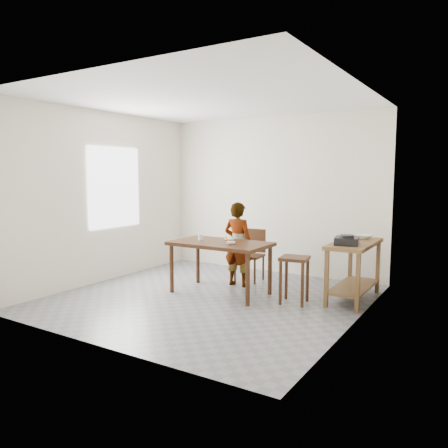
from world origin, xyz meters
The scene contains 17 objects.
floor centered at (0.00, 0.00, -0.02)m, with size 4.00×4.00×0.04m, color slate.
ceiling centered at (0.00, 0.00, 2.72)m, with size 4.00×4.00×0.04m, color white.
wall_back centered at (0.00, 2.02, 1.35)m, with size 4.00×0.04×2.70m, color silver.
wall_front centered at (0.00, -2.02, 1.35)m, with size 4.00×0.04×2.70m, color silver.
wall_left centered at (-2.02, 0.00, 1.35)m, with size 0.04×4.00×2.70m, color silver.
wall_right centered at (2.02, 0.00, 1.35)m, with size 0.04×4.00×2.70m, color silver.
window_pane centered at (-1.97, 0.20, 1.50)m, with size 0.02×1.10×1.30m, color white.
dining_table centered at (0.00, 0.30, 0.38)m, with size 1.40×0.80×0.75m, color #361D0E, non-canonical shape.
prep_counter centered at (1.72, 1.00, 0.40)m, with size 0.50×1.20×0.80m, color brown, non-canonical shape.
child centered at (0.00, 0.81, 0.65)m, with size 0.47×0.31×1.30m, color silver.
dining_chair centered at (0.00, 1.17, 0.41)m, with size 0.40×0.40×0.83m, color #361D0E, non-canonical shape.
stool centered at (1.09, 0.41, 0.31)m, with size 0.36×0.36×0.63m, color #361D0E, non-canonical shape.
glass_tumbler centered at (-0.34, 0.29, 0.79)m, with size 0.07×0.07×0.09m, color silver.
small_bowl centered at (0.24, 0.19, 0.77)m, with size 0.13×0.13×0.04m, color white.
banana centered at (0.04, 0.47, 0.78)m, with size 0.15×0.10×0.05m, color #F6DA53, non-canonical shape.
serving_bowl centered at (1.74, 1.35, 0.83)m, with size 0.24×0.24×0.06m, color white.
gas_burner centered at (1.70, 0.71, 0.85)m, with size 0.30×0.30×0.10m, color black.
Camera 1 is at (3.30, -4.91, 1.72)m, focal length 35.00 mm.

